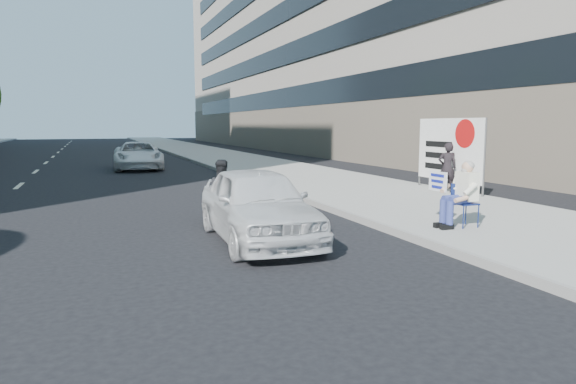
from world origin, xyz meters
name	(u,v)px	position (x,y,z in m)	size (l,w,h in m)	color
ground	(390,272)	(0.00, 0.00, 0.00)	(160.00, 160.00, 0.00)	black
near_sidewalk	(252,164)	(4.00, 20.00, 0.07)	(5.00, 120.00, 0.15)	gray
near_building	(361,28)	(17.00, 32.00, 10.00)	(14.00, 70.00, 20.00)	gray
seated_protester	(460,191)	(2.69, 1.78, 0.87)	(0.83, 1.11, 1.31)	navy
pedestrian_woman	(447,168)	(5.80, 6.15, 0.89)	(0.54, 0.36, 1.48)	black
protest_banner	(449,150)	(6.18, 6.56, 1.40)	(0.08, 3.06, 2.20)	#4C4C4C
white_sedan_near	(257,204)	(-1.20, 2.68, 0.69)	(1.63, 4.06, 1.38)	silver
white_sedan_far	(138,155)	(-1.93, 19.71, 0.67)	(2.22, 4.82, 1.34)	white
motorcycle	(223,196)	(-1.45, 4.28, 0.64)	(0.72, 2.05, 1.42)	black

